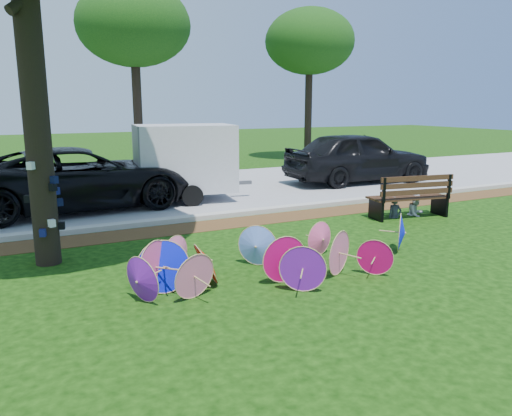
{
  "coord_description": "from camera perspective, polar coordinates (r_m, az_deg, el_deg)",
  "views": [
    {
      "loc": [
        -3.57,
        -6.2,
        2.83
      ],
      "look_at": [
        0.5,
        2.0,
        0.9
      ],
      "focal_mm": 35.0,
      "sensor_mm": 36.0,
      "label": 1
    }
  ],
  "objects": [
    {
      "name": "street",
      "position": [
        16.21,
        -13.25,
        1.54
      ],
      "size": [
        90.0,
        8.0,
        0.01
      ],
      "primitive_type": "cube",
      "color": "gray",
      "rests_on": "ground"
    },
    {
      "name": "curb",
      "position": [
        12.27,
        -8.77,
        -1.29
      ],
      "size": [
        90.0,
        0.3,
        0.12
      ],
      "primitive_type": "cube",
      "color": "#B7B5AD",
      "rests_on": "ground"
    },
    {
      "name": "person_left",
      "position": [
        12.94,
        15.67,
        1.13
      ],
      "size": [
        0.4,
        0.3,
        1.03
      ],
      "primitive_type": "imported",
      "rotation": [
        0.0,
        0.0,
        -0.14
      ],
      "color": "#363C4A",
      "rests_on": "ground"
    },
    {
      "name": "dark_pickup",
      "position": [
        18.5,
        11.56,
        5.73
      ],
      "size": [
        5.46,
        2.32,
        1.84
      ],
      "primitive_type": "imported",
      "rotation": [
        0.0,
        0.0,
        1.54
      ],
      "color": "black",
      "rests_on": "ground"
    },
    {
      "name": "cargo_trailer",
      "position": [
        14.73,
        -8.08,
        5.66
      ],
      "size": [
        2.95,
        2.08,
        2.52
      ],
      "primitive_type": "cube",
      "rotation": [
        0.0,
        0.0,
        -0.13
      ],
      "color": "silver",
      "rests_on": "ground"
    },
    {
      "name": "black_van",
      "position": [
        14.25,
        -19.44,
        3.19
      ],
      "size": [
        6.25,
        3.28,
        1.68
      ],
      "primitive_type": "imported",
      "rotation": [
        0.0,
        0.0,
        1.66
      ],
      "color": "black",
      "rests_on": "ground"
    },
    {
      "name": "bg_trees",
      "position": [
        21.56,
        -15.28,
        19.32
      ],
      "size": [
        23.5,
        5.91,
        7.4
      ],
      "color": "black",
      "rests_on": "ground"
    },
    {
      "name": "ground",
      "position": [
        7.7,
        3.33,
        -9.69
      ],
      "size": [
        90.0,
        90.0,
        0.0
      ],
      "primitive_type": "plane",
      "color": "black",
      "rests_on": "ground"
    },
    {
      "name": "parasol_pile",
      "position": [
        8.13,
        -0.08,
        -5.71
      ],
      "size": [
        5.71,
        2.13,
        0.84
      ],
      "color": "#0916E0",
      "rests_on": "ground"
    },
    {
      "name": "park_bench",
      "position": [
        13.13,
        16.96,
        1.34
      ],
      "size": [
        2.17,
        1.1,
        1.08
      ],
      "primitive_type": null,
      "rotation": [
        0.0,
        0.0,
        -0.16
      ],
      "color": "black",
      "rests_on": "ground"
    },
    {
      "name": "person_right",
      "position": [
        13.4,
        17.91,
        1.51
      ],
      "size": [
        0.59,
        0.49,
        1.09
      ],
      "primitive_type": "imported",
      "rotation": [
        0.0,
        0.0,
        0.15
      ],
      "color": "silver",
      "rests_on": "ground"
    },
    {
      "name": "mulch_strip",
      "position": [
        11.63,
        -7.71,
        -2.27
      ],
      "size": [
        90.0,
        1.0,
        0.01
      ],
      "primitive_type": "cube",
      "color": "#472D16",
      "rests_on": "ground"
    }
  ]
}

